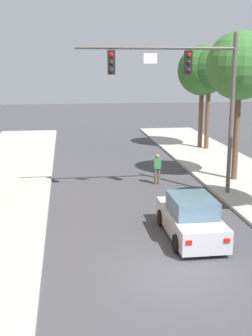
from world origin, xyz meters
TOP-DOWN VIEW (x-y plane):
  - ground_plane at (0.00, 0.00)m, footprint 120.00×120.00m
  - traffic_signal_mast at (2.49, 7.75)m, footprint 7.36×0.38m
  - car_lead_silver at (1.31, 2.76)m, footprint 1.85×4.25m
  - pedestrian_crossing_road at (1.61, 10.24)m, footprint 0.36×0.22m
  - street_tree_second at (5.87, 10.21)m, footprint 3.53×3.53m
  - street_tree_third at (7.16, 19.12)m, footprint 3.09×3.09m
  - street_tree_farthest at (6.84, 19.72)m, footprint 3.61×3.61m

SIDE VIEW (x-z plane):
  - ground_plane at x=0.00m, z-range 0.00..0.00m
  - car_lead_silver at x=1.31m, z-range -0.08..1.52m
  - pedestrian_crossing_road at x=1.61m, z-range 0.09..1.73m
  - traffic_signal_mast at x=2.49m, z-range 1.63..9.13m
  - street_tree_farthest at x=6.84m, z-range 2.04..9.48m
  - street_tree_third at x=7.16m, z-range 2.19..9.48m
  - street_tree_second at x=5.87m, z-range 2.24..10.02m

